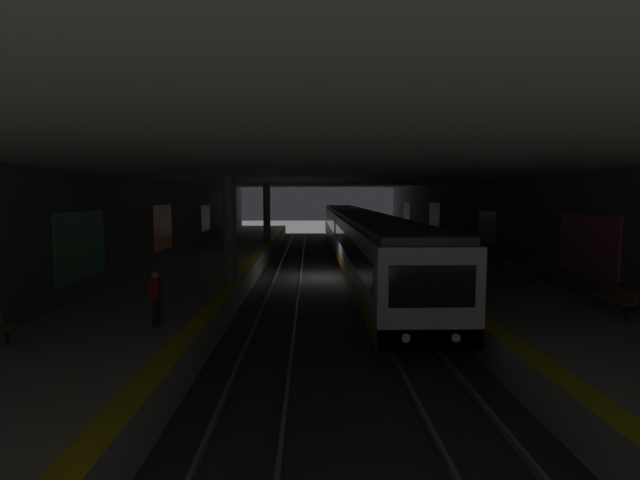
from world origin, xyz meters
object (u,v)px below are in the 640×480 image
(person_waiting_near, at_px, (398,235))
(person_walking_mid, at_px, (226,233))
(trash_bin, at_px, (507,269))
(person_standing_far, at_px, (155,297))
(backpack_on_floor, at_px, (440,246))
(pillar_near, at_px, (230,229))
(person_boarding, at_px, (455,242))
(pillar_far, at_px, (267,213))
(bench_left_mid, at_px, (614,297))
(metro_train, at_px, (355,234))
(bench_left_far, at_px, (527,268))
(suitcase_rolling, at_px, (465,256))
(bench_right_mid, at_px, (223,231))

(person_waiting_near, bearing_deg, person_walking_mid, 79.27)
(person_waiting_near, bearing_deg, trash_bin, -168.86)
(person_standing_far, xyz_separation_m, backpack_on_floor, (18.98, -13.35, -0.65))
(person_standing_far, height_order, trash_bin, person_standing_far)
(pillar_near, relative_size, person_boarding, 2.83)
(person_walking_mid, relative_size, person_boarding, 0.99)
(person_standing_far, relative_size, trash_bin, 1.86)
(pillar_near, bearing_deg, person_walking_mid, 10.91)
(pillar_far, height_order, bench_left_mid, pillar_far)
(metro_train, height_order, bench_left_mid, metro_train)
(pillar_near, relative_size, bench_left_far, 2.68)
(trash_bin, bearing_deg, bench_left_far, -114.80)
(bench_left_far, height_order, person_waiting_near, person_waiting_near)
(bench_left_mid, distance_m, person_standing_far, 13.86)
(pillar_far, bearing_deg, bench_left_mid, -150.54)
(pillar_far, xyz_separation_m, backpack_on_floor, (-4.92, -12.42, -2.08))
(bench_left_mid, distance_m, suitcase_rolling, 11.31)
(backpack_on_floor, bearing_deg, bench_right_mid, 61.78)
(suitcase_rolling, bearing_deg, person_boarding, -4.95)
(pillar_near, relative_size, pillar_far, 1.00)
(person_boarding, relative_size, backpack_on_floor, 4.03)
(pillar_far, bearing_deg, metro_train, -126.59)
(suitcase_rolling, bearing_deg, bench_right_mid, 46.14)
(person_standing_far, distance_m, trash_bin, 14.96)
(person_walking_mid, height_order, person_standing_far, person_walking_mid)
(bench_left_far, relative_size, suitcase_rolling, 1.73)
(pillar_near, height_order, bench_left_mid, pillar_near)
(person_waiting_near, bearing_deg, bench_left_far, -166.03)
(person_walking_mid, height_order, suitcase_rolling, person_walking_mid)
(metro_train, relative_size, suitcase_rolling, 41.26)
(pillar_far, distance_m, backpack_on_floor, 13.52)
(person_waiting_near, bearing_deg, bench_left_mid, -170.28)
(bench_left_mid, bearing_deg, trash_bin, 6.81)
(metro_train, bearing_deg, person_boarding, -127.58)
(person_boarding, bearing_deg, pillar_near, 122.86)
(pillar_near, height_order, bench_right_mid, pillar_near)
(bench_left_mid, height_order, bench_right_mid, same)
(bench_left_far, distance_m, person_standing_far, 15.45)
(metro_train, height_order, suitcase_rolling, metro_train)
(metro_train, height_order, person_walking_mid, metro_train)
(bench_left_far, bearing_deg, suitcase_rolling, 9.50)
(person_walking_mid, distance_m, person_standing_far, 22.27)
(person_boarding, height_order, backpack_on_floor, person_boarding)
(pillar_far, distance_m, person_boarding, 15.32)
(pillar_near, xyz_separation_m, pillar_far, (17.05, 0.00, 0.00))
(person_walking_mid, bearing_deg, pillar_far, -59.77)
(metro_train, relative_size, person_boarding, 25.23)
(bench_left_far, distance_m, person_walking_mid, 22.01)
(suitcase_rolling, bearing_deg, trash_bin, -178.00)
(bench_left_mid, distance_m, person_walking_mid, 26.38)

